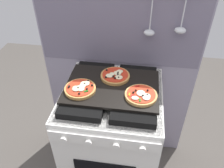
# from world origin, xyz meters

# --- Properties ---
(kitchen_backsplash) EXTENTS (1.10, 0.09, 1.55)m
(kitchen_backsplash) POSITION_xyz_m (0.00, 0.33, 0.79)
(kitchen_backsplash) COLOR gray
(kitchen_backsplash) RESTS_ON ground_plane
(stove) EXTENTS (0.60, 0.64, 0.90)m
(stove) POSITION_xyz_m (-0.00, -0.00, 0.45)
(stove) COLOR white
(stove) RESTS_ON ground_plane
(baking_tray) EXTENTS (0.54, 0.38, 0.02)m
(baking_tray) POSITION_xyz_m (0.00, 0.00, 0.91)
(baking_tray) COLOR black
(baking_tray) RESTS_ON stove
(pizza_left) EXTENTS (0.18, 0.18, 0.03)m
(pizza_left) POSITION_xyz_m (-0.17, -0.07, 0.93)
(pizza_left) COLOR tan
(pizza_left) RESTS_ON baking_tray
(pizza_right) EXTENTS (0.18, 0.18, 0.03)m
(pizza_right) POSITION_xyz_m (0.17, -0.08, 0.93)
(pizza_right) COLOR tan
(pizza_right) RESTS_ON baking_tray
(pizza_center) EXTENTS (0.18, 0.18, 0.03)m
(pizza_center) POSITION_xyz_m (0.01, 0.08, 0.93)
(pizza_center) COLOR #C18947
(pizza_center) RESTS_ON baking_tray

